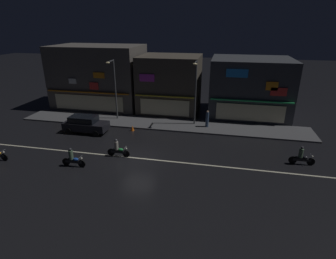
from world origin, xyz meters
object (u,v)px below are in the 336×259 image
object	(u,v)px
pedestrian_on_sidewalk	(207,119)
streetlamp_west	(114,85)
streetlamp_mid	(195,88)
traffic_cone	(132,128)
motorcycle_following	(302,157)
motorcycle_trailing_far	(118,149)
parked_car_near_kerb	(85,124)
motorcycle_lead	(73,159)

from	to	relation	value
pedestrian_on_sidewalk	streetlamp_west	bearing A→B (deg)	-19.25
streetlamp_mid	traffic_cone	distance (m)	7.55
motorcycle_following	streetlamp_mid	bearing A→B (deg)	140.11
motorcycle_trailing_far	traffic_cone	distance (m)	5.63
streetlamp_west	motorcycle_trailing_far	world-z (taller)	streetlamp_west
streetlamp_west	parked_car_near_kerb	bearing A→B (deg)	-111.62
pedestrian_on_sidewalk	motorcycle_following	bearing A→B (deg)	123.35
parked_car_near_kerb	motorcycle_lead	world-z (taller)	parked_car_near_kerb
motorcycle_following	motorcycle_trailing_far	xyz separation A→B (m)	(-14.25, -1.61, 0.00)
parked_car_near_kerb	motorcycle_trailing_far	size ratio (longest dim) A/B	2.26
motorcycle_lead	pedestrian_on_sidewalk	bearing A→B (deg)	-128.74
pedestrian_on_sidewalk	motorcycle_trailing_far	size ratio (longest dim) A/B	0.91
motorcycle_trailing_far	traffic_cone	xyz separation A→B (m)	(-0.69, 5.58, -0.36)
parked_car_near_kerb	traffic_cone	bearing A→B (deg)	16.73
streetlamp_west	pedestrian_on_sidewalk	distance (m)	10.56
streetlamp_west	streetlamp_mid	world-z (taller)	streetlamp_mid
traffic_cone	motorcycle_lead	bearing A→B (deg)	-104.37
streetlamp_west	motorcycle_following	xyz separation A→B (m)	(17.73, -6.68, -3.38)
streetlamp_west	streetlamp_mid	size ratio (longest dim) A/B	0.98
pedestrian_on_sidewalk	traffic_cone	xyz separation A→B (m)	(-7.30, -2.34, -0.68)
streetlamp_mid	motorcycle_trailing_far	xyz separation A→B (m)	(-5.24, -8.29, -3.45)
motorcycle_trailing_far	parked_car_near_kerb	bearing A→B (deg)	142.04
streetlamp_west	parked_car_near_kerb	xyz separation A→B (m)	(-1.60, -4.03, -3.15)
pedestrian_on_sidewalk	motorcycle_following	world-z (taller)	pedestrian_on_sidewalk
motorcycle_trailing_far	streetlamp_mid	bearing A→B (deg)	59.76
traffic_cone	streetlamp_mid	bearing A→B (deg)	24.61
streetlamp_mid	motorcycle_following	xyz separation A→B (m)	(9.01, -6.68, -3.45)
parked_car_near_kerb	traffic_cone	size ratio (longest dim) A/B	7.82
motorcycle_lead	motorcycle_trailing_far	xyz separation A→B (m)	(2.70, 2.26, 0.00)
parked_car_near_kerb	pedestrian_on_sidewalk	bearing A→B (deg)	17.36
streetlamp_west	motorcycle_lead	xyz separation A→B (m)	(0.78, -10.55, -3.38)
parked_car_near_kerb	motorcycle_lead	size ratio (longest dim) A/B	2.26
streetlamp_west	pedestrian_on_sidewalk	world-z (taller)	streetlamp_west
motorcycle_trailing_far	motorcycle_following	bearing A→B (deg)	8.50
streetlamp_mid	motorcycle_lead	distance (m)	13.65
streetlamp_mid	traffic_cone	size ratio (longest dim) A/B	12.04
parked_car_near_kerb	motorcycle_trailing_far	world-z (taller)	parked_car_near_kerb
parked_car_near_kerb	streetlamp_west	bearing A→B (deg)	68.38
pedestrian_on_sidewalk	motorcycle_lead	distance (m)	13.80
motorcycle_lead	motorcycle_following	xyz separation A→B (m)	(16.94, 3.88, 0.00)
streetlamp_west	traffic_cone	size ratio (longest dim) A/B	11.82
traffic_cone	pedestrian_on_sidewalk	bearing A→B (deg)	17.73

